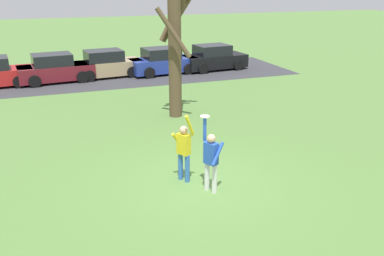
% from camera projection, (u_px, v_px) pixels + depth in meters
% --- Properties ---
extents(ground_plane, '(120.00, 120.00, 0.00)m').
position_uv_depth(ground_plane, '(202.00, 185.00, 11.56)').
color(ground_plane, '#567F3D').
extents(person_catcher, '(0.52, 0.59, 2.08)m').
position_uv_depth(person_catcher, '(211.00, 158.00, 10.88)').
color(person_catcher, silver).
rests_on(person_catcher, ground_plane).
extents(person_defender, '(0.61, 0.66, 2.04)m').
position_uv_depth(person_defender, '(184.00, 149.00, 11.49)').
color(person_defender, '#3366B7').
rests_on(person_defender, ground_plane).
extents(frisbee_disc, '(0.24, 0.24, 0.02)m').
position_uv_depth(frisbee_disc, '(205.00, 116.00, 10.64)').
color(frisbee_disc, white).
rests_on(frisbee_disc, person_catcher).
extents(parked_car_maroon, '(4.27, 2.37, 1.59)m').
position_uv_depth(parked_car_maroon, '(55.00, 69.00, 23.20)').
color(parked_car_maroon, maroon).
rests_on(parked_car_maroon, ground_plane).
extents(parked_car_tan, '(4.27, 2.37, 1.59)m').
position_uv_depth(parked_car_tan, '(106.00, 65.00, 24.45)').
color(parked_car_tan, tan).
rests_on(parked_car_tan, ground_plane).
extents(parked_car_blue, '(4.27, 2.37, 1.59)m').
position_uv_depth(parked_car_blue, '(163.00, 62.00, 25.29)').
color(parked_car_blue, '#233893').
rests_on(parked_car_blue, ground_plane).
extents(parked_car_black, '(4.27, 2.37, 1.59)m').
position_uv_depth(parked_car_black, '(214.00, 58.00, 26.47)').
color(parked_car_black, black).
rests_on(parked_car_black, ground_plane).
extents(parking_strip, '(25.67, 6.40, 0.01)m').
position_uv_depth(parking_strip, '(83.00, 79.00, 24.14)').
color(parking_strip, '#38383D').
rests_on(parking_strip, ground_plane).
extents(bare_tree_tall, '(1.79, 1.79, 5.89)m').
position_uv_depth(bare_tree_tall, '(175.00, 50.00, 16.59)').
color(bare_tree_tall, brown).
rests_on(bare_tree_tall, ground_plane).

